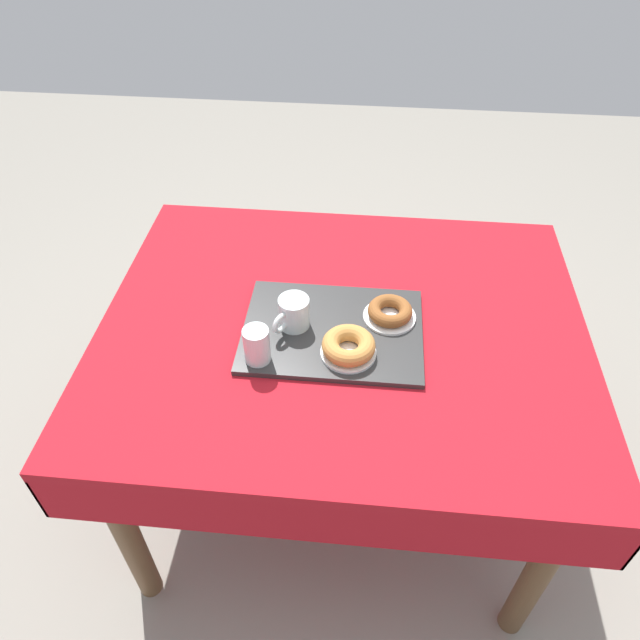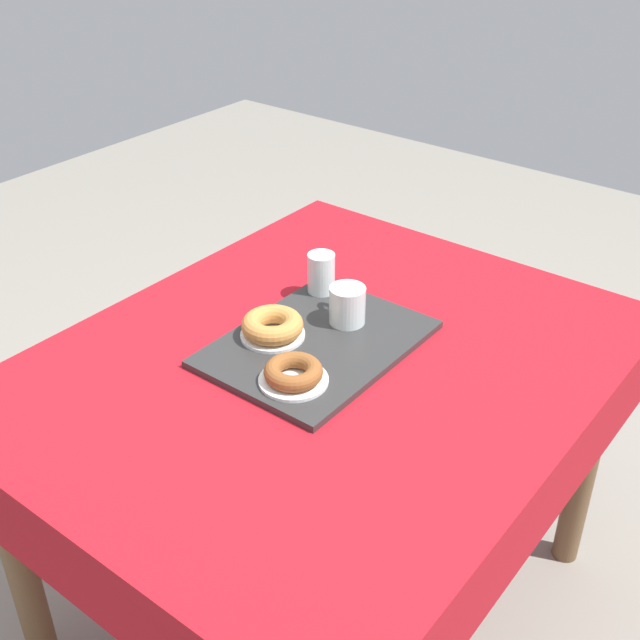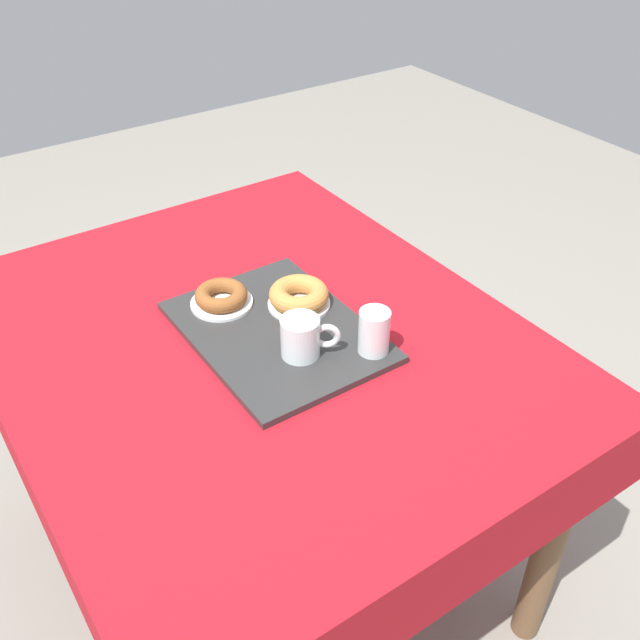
% 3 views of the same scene
% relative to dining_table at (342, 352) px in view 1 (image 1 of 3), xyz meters
% --- Properties ---
extents(ground_plane, '(6.00, 6.00, 0.00)m').
position_rel_dining_table_xyz_m(ground_plane, '(0.00, 0.00, -0.63)').
color(ground_plane, gray).
extents(dining_table, '(1.21, 0.98, 0.73)m').
position_rel_dining_table_xyz_m(dining_table, '(0.00, 0.00, 0.00)').
color(dining_table, '#A8141E').
rests_on(dining_table, ground).
extents(serving_tray, '(0.44, 0.32, 0.01)m').
position_rel_dining_table_xyz_m(serving_tray, '(-0.02, -0.04, 0.11)').
color(serving_tray, '#2D2D2D').
rests_on(serving_tray, dining_table).
extents(tea_mug_left, '(0.08, 0.11, 0.08)m').
position_rel_dining_table_xyz_m(tea_mug_left, '(-0.12, -0.03, 0.16)').
color(tea_mug_left, silver).
rests_on(tea_mug_left, serving_tray).
extents(water_glass_near, '(0.06, 0.06, 0.09)m').
position_rel_dining_table_xyz_m(water_glass_near, '(-0.19, -0.15, 0.16)').
color(water_glass_near, silver).
rests_on(water_glass_near, serving_tray).
extents(donut_plate_left, '(0.13, 0.13, 0.01)m').
position_rel_dining_table_xyz_m(donut_plate_left, '(0.11, 0.01, 0.12)').
color(donut_plate_left, white).
rests_on(donut_plate_left, serving_tray).
extents(sugar_donut_left, '(0.11, 0.11, 0.03)m').
position_rel_dining_table_xyz_m(sugar_donut_left, '(0.11, 0.01, 0.14)').
color(sugar_donut_left, brown).
rests_on(sugar_donut_left, donut_plate_left).
extents(donut_plate_right, '(0.13, 0.13, 0.01)m').
position_rel_dining_table_xyz_m(donut_plate_right, '(0.02, -0.12, 0.12)').
color(donut_plate_right, white).
rests_on(donut_plate_right, serving_tray).
extents(sugar_donut_right, '(0.12, 0.12, 0.04)m').
position_rel_dining_table_xyz_m(sugar_donut_right, '(0.02, -0.12, 0.15)').
color(sugar_donut_right, '#BC7F3D').
rests_on(sugar_donut_right, donut_plate_right).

